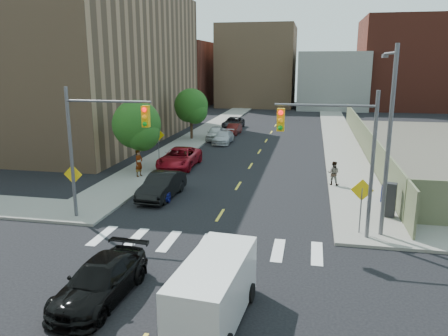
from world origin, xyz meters
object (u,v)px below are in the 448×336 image
at_px(parked_car_black, 162,186).
at_px(parked_car_maroon, 234,129).
at_px(parked_car_blue, 164,186).
at_px(parked_car_grey, 233,123).
at_px(parked_car_red, 179,158).
at_px(cargo_van, 215,287).
at_px(parked_car_silver, 223,137).
at_px(payphone, 390,200).
at_px(pedestrian_west, 139,163).
at_px(mailbox, 386,192).
at_px(pedestrian_east, 333,173).
at_px(parked_car_white, 216,133).
at_px(black_sedan, 100,281).

relative_size(parked_car_black, parked_car_maroon, 1.26).
height_order(parked_car_blue, parked_car_grey, parked_car_grey).
bearing_deg(parked_car_red, parked_car_blue, -80.65).
relative_size(parked_car_grey, cargo_van, 1.06).
relative_size(parked_car_silver, parked_car_grey, 0.86).
xyz_separation_m(parked_car_silver, payphone, (13.20, -20.41, 0.45)).
bearing_deg(pedestrian_west, payphone, -89.38).
relative_size(parked_car_red, parked_car_grey, 1.10).
relative_size(parked_car_black, mailbox, 3.81).
height_order(pedestrian_west, pedestrian_east, pedestrian_west).
distance_m(parked_car_black, payphone, 13.26).
relative_size(parked_car_white, pedestrian_west, 2.22).
relative_size(parked_car_blue, parked_car_grey, 0.77).
bearing_deg(payphone, parked_car_white, 138.37).
height_order(parked_car_black, parked_car_silver, parked_car_black).
xyz_separation_m(parked_car_blue, parked_car_maroon, (0.00, 24.80, -0.05)).
bearing_deg(parked_car_grey, payphone, -65.52).
bearing_deg(parked_car_grey, parked_car_maroon, -79.10).
bearing_deg(parked_car_silver, parked_car_maroon, 90.54).
xyz_separation_m(parked_car_silver, parked_car_maroon, (0.00, 5.98, -0.02)).
xyz_separation_m(parked_car_white, pedestrian_east, (11.72, -16.41, 0.23)).
distance_m(parked_car_maroon, payphone, 29.51).
distance_m(parked_car_black, parked_car_white, 21.00).
relative_size(cargo_van, mailbox, 3.89).
bearing_deg(parked_car_grey, mailbox, -63.26).
bearing_deg(mailbox, pedestrian_west, -166.64).
bearing_deg(pedestrian_west, parked_car_grey, 13.76).
bearing_deg(parked_car_blue, parked_car_silver, 88.90).
height_order(black_sedan, pedestrian_west, pedestrian_west).
bearing_deg(parked_car_black, parked_car_red, 102.54).
distance_m(parked_car_blue, payphone, 13.30).
xyz_separation_m(parked_car_maroon, mailbox, (13.40, -23.81, 0.13)).
bearing_deg(cargo_van, payphone, 61.97).
relative_size(parked_car_red, parked_car_silver, 1.29).
bearing_deg(pedestrian_west, pedestrian_east, -69.33).
bearing_deg(pedestrian_east, cargo_van, 87.21).
bearing_deg(parked_car_white, parked_car_maroon, 70.76).
height_order(payphone, pedestrian_west, pedestrian_west).
bearing_deg(pedestrian_west, parked_car_black, -123.52).
relative_size(parked_car_blue, parked_car_white, 0.91).
bearing_deg(parked_car_grey, parked_car_black, -88.21).
relative_size(cargo_van, pedestrian_east, 2.97).
relative_size(cargo_van, pedestrian_west, 2.48).
relative_size(parked_car_blue, cargo_van, 0.81).
bearing_deg(parked_car_grey, parked_car_white, -92.04).
xyz_separation_m(parked_car_grey, pedestrian_east, (11.39, -25.23, 0.25)).
relative_size(black_sedan, pedestrian_east, 2.98).
bearing_deg(parked_car_white, parked_car_grey, 84.95).
height_order(parked_car_silver, cargo_van, cargo_van).
height_order(parked_car_blue, pedestrian_east, pedestrian_east).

